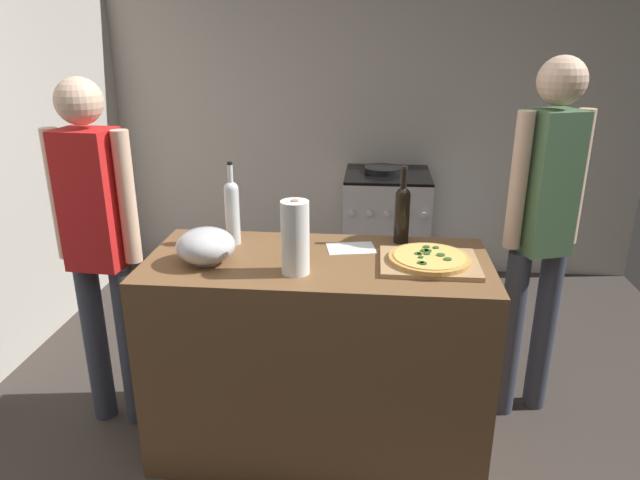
# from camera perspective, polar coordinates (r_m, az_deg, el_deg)

# --- Properties ---
(ground_plane) EXTENTS (4.34, 3.36, 0.02)m
(ground_plane) POSITION_cam_1_polar(r_m,az_deg,el_deg) (3.54, 2.24, -11.28)
(ground_plane) COLOR #3F3833
(kitchen_wall_rear) EXTENTS (4.34, 0.10, 2.60)m
(kitchen_wall_rear) POSITION_cam_1_polar(r_m,az_deg,el_deg) (4.49, 3.58, 13.16)
(kitchen_wall_rear) COLOR #BCB7AD
(kitchen_wall_rear) RESTS_ON ground_plane
(kitchen_wall_left) EXTENTS (0.10, 3.36, 2.60)m
(kitchen_wall_left) POSITION_cam_1_polar(r_m,az_deg,el_deg) (3.71, -29.02, 9.33)
(kitchen_wall_left) COLOR #BCB7AD
(kitchen_wall_left) RESTS_ON ground_plane
(counter) EXTENTS (1.46, 0.65, 0.92)m
(counter) POSITION_cam_1_polar(r_m,az_deg,el_deg) (2.63, -0.21, -11.31)
(counter) COLOR brown
(counter) RESTS_ON ground_plane
(cutting_board) EXTENTS (0.40, 0.32, 0.02)m
(cutting_board) POSITION_cam_1_polar(r_m,az_deg,el_deg) (2.40, 10.82, -2.26)
(cutting_board) COLOR tan
(cutting_board) RESTS_ON counter
(pizza) EXTENTS (0.34, 0.34, 0.03)m
(pizza) POSITION_cam_1_polar(r_m,az_deg,el_deg) (2.39, 10.85, -1.79)
(pizza) COLOR tan
(pizza) RESTS_ON cutting_board
(mixing_bowl) EXTENTS (0.24, 0.24, 0.15)m
(mixing_bowl) POSITION_cam_1_polar(r_m,az_deg,el_deg) (2.40, -11.31, -0.57)
(mixing_bowl) COLOR #B2B2B7
(mixing_bowl) RESTS_ON counter
(paper_towel_roll) EXTENTS (0.11, 0.11, 0.30)m
(paper_towel_roll) POSITION_cam_1_polar(r_m,az_deg,el_deg) (2.23, -2.49, 0.23)
(paper_towel_roll) COLOR white
(paper_towel_roll) RESTS_ON counter
(wine_bottle_amber) EXTENTS (0.07, 0.07, 0.35)m
(wine_bottle_amber) POSITION_cam_1_polar(r_m,az_deg,el_deg) (2.60, 8.19, 2.85)
(wine_bottle_amber) COLOR black
(wine_bottle_amber) RESTS_ON counter
(wine_bottle_dark) EXTENTS (0.07, 0.07, 0.38)m
(wine_bottle_dark) POSITION_cam_1_polar(r_m,az_deg,el_deg) (2.58, -8.74, 3.02)
(wine_bottle_dark) COLOR silver
(wine_bottle_dark) RESTS_ON counter
(recipe_sheet) EXTENTS (0.23, 0.19, 0.00)m
(recipe_sheet) POSITION_cam_1_polar(r_m,az_deg,el_deg) (2.54, 3.11, -0.82)
(recipe_sheet) COLOR white
(recipe_sheet) RESTS_ON counter
(stove) EXTENTS (0.61, 0.63, 0.92)m
(stove) POSITION_cam_1_polar(r_m,az_deg,el_deg) (4.29, 6.54, 0.97)
(stove) COLOR #B7B7BC
(stove) RESTS_ON ground_plane
(person_in_stripes) EXTENTS (0.40, 0.22, 1.66)m
(person_in_stripes) POSITION_cam_1_polar(r_m,az_deg,el_deg) (2.76, -21.26, 0.33)
(person_in_stripes) COLOR #383D4C
(person_in_stripes) RESTS_ON ground_plane
(person_in_red) EXTENTS (0.36, 0.26, 1.74)m
(person_in_red) POSITION_cam_1_polar(r_m,az_deg,el_deg) (2.82, 21.28, 1.72)
(person_in_red) COLOR #383D4C
(person_in_red) RESTS_ON ground_plane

